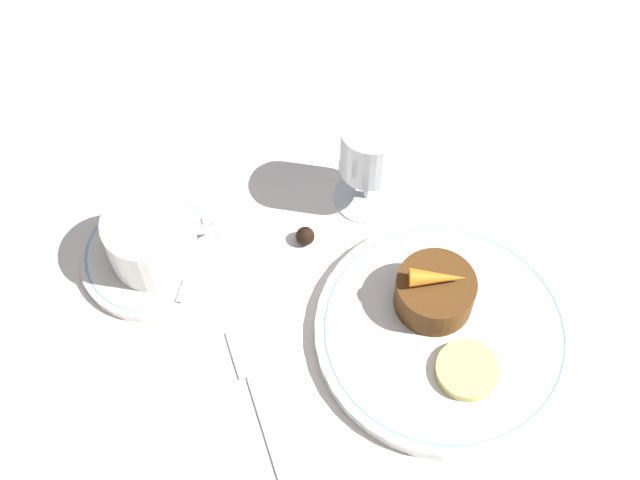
# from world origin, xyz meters

# --- Properties ---
(ground_plane) EXTENTS (3.00, 3.00, 0.00)m
(ground_plane) POSITION_xyz_m (0.00, 0.00, 0.00)
(ground_plane) COLOR white
(dinner_plate) EXTENTS (0.24, 0.24, 0.01)m
(dinner_plate) POSITION_xyz_m (0.03, -0.04, 0.01)
(dinner_plate) COLOR white
(dinner_plate) RESTS_ON ground_plane
(saucer) EXTENTS (0.15, 0.15, 0.01)m
(saucer) POSITION_xyz_m (-0.21, 0.13, 0.01)
(saucer) COLOR white
(saucer) RESTS_ON ground_plane
(coffee_cup) EXTENTS (0.11, 0.09, 0.06)m
(coffee_cup) POSITION_xyz_m (-0.21, 0.13, 0.04)
(coffee_cup) COLOR white
(coffee_cup) RESTS_ON saucer
(spoon) EXTENTS (0.07, 0.10, 0.00)m
(spoon) POSITION_xyz_m (-0.16, 0.13, 0.01)
(spoon) COLOR silver
(spoon) RESTS_ON saucer
(wine_glass) EXTENTS (0.07, 0.07, 0.11)m
(wine_glass) POSITION_xyz_m (0.02, 0.14, 0.07)
(wine_glass) COLOR silver
(wine_glass) RESTS_ON ground_plane
(fork) EXTENTS (0.02, 0.18, 0.01)m
(fork) POSITION_xyz_m (-0.15, -0.04, 0.00)
(fork) COLOR silver
(fork) RESTS_ON ground_plane
(dessert_cake) EXTENTS (0.07, 0.07, 0.04)m
(dessert_cake) POSITION_xyz_m (0.03, -0.01, 0.03)
(dessert_cake) COLOR #563314
(dessert_cake) RESTS_ON dinner_plate
(carrot_garnish) EXTENTS (0.05, 0.03, 0.02)m
(carrot_garnish) POSITION_xyz_m (0.03, -0.01, 0.06)
(carrot_garnish) COLOR orange
(carrot_garnish) RESTS_ON dessert_cake
(pineapple_slice) EXTENTS (0.06, 0.06, 0.01)m
(pineapple_slice) POSITION_xyz_m (0.03, -0.08, 0.02)
(pineapple_slice) COLOR #EFE075
(pineapple_slice) RESTS_ON dinner_plate
(chocolate_truffle) EXTENTS (0.02, 0.02, 0.02)m
(chocolate_truffle) POSITION_xyz_m (-0.06, 0.10, 0.01)
(chocolate_truffle) COLOR black
(chocolate_truffle) RESTS_ON ground_plane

